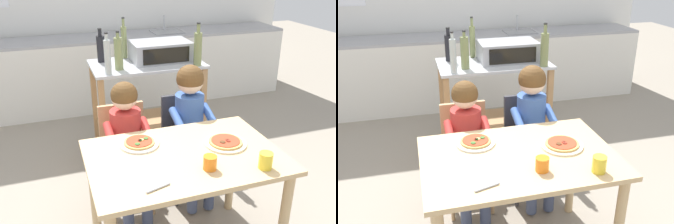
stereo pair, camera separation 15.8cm
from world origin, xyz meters
The scene contains 19 objects.
ground_plane centered at (0.00, 1.26, 0.00)m, with size 12.55×12.55×0.00m, color gray.
kitchen_counter centered at (0.00, 2.79, 0.45)m, with size 4.83×0.60×1.10m.
kitchen_island_cart centered at (0.18, 1.42, 0.61)m, with size 1.02×0.58×0.92m.
toaster_oven centered at (0.32, 1.45, 1.01)m, with size 0.54×0.36×0.18m.
bottle_dark_olive_oil centered at (-0.10, 1.30, 1.06)m, with size 0.07×0.07×0.33m.
bottle_brown_beer centered at (0.59, 1.19, 1.07)m, with size 0.07×0.07×0.38m.
bottle_tall_green_wine centered at (-0.21, 1.59, 1.04)m, with size 0.07×0.07×0.31m.
bottle_clear_vinegar centered at (-0.22, 1.18, 1.07)m, with size 0.05×0.05×0.35m.
bottle_squat_spirits centered at (0.03, 1.66, 1.08)m, with size 0.05×0.05×0.38m.
dining_table centered at (0.00, 0.00, 0.64)m, with size 1.14×0.77×0.76m.
dining_chair_left centered at (-0.22, 0.65, 0.48)m, with size 0.36×0.36×0.81m.
dining_chair_right centered at (0.29, 0.69, 0.48)m, with size 0.36×0.36×0.81m.
child_in_red_shirt centered at (-0.22, 0.53, 0.66)m, with size 0.32×0.42×1.02m.
child_in_blue_striped_shirt centered at (0.29, 0.58, 0.71)m, with size 0.32×0.42×1.08m.
pizza_plate_white centered at (-0.22, 0.20, 0.77)m, with size 0.24×0.24×0.03m.
pizza_plate_cream centered at (0.29, 0.04, 0.77)m, with size 0.26×0.26×0.03m.
drinking_cup_yellow centered at (0.37, -0.28, 0.80)m, with size 0.08×0.08×0.09m, color yellow.
drinking_cup_orange centered at (0.07, -0.19, 0.80)m, with size 0.08×0.08×0.08m, color orange.
serving_spoon centered at (-0.25, -0.27, 0.76)m, with size 0.01×0.01×0.14m, color #B7BABF.
Camera 2 is at (-0.55, -1.79, 1.85)m, focal length 39.18 mm.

